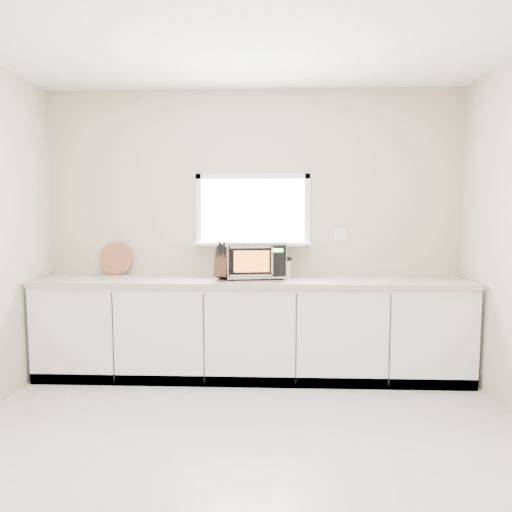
{
  "coord_description": "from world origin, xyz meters",
  "views": [
    {
      "loc": [
        0.21,
        -2.45,
        1.52
      ],
      "look_at": [
        0.05,
        1.55,
        1.15
      ],
      "focal_mm": 32.0,
      "sensor_mm": 36.0,
      "label": 1
    }
  ],
  "objects": [
    {
      "name": "ground",
      "position": [
        0.0,
        0.0,
        0.0
      ],
      "size": [
        4.0,
        4.0,
        0.0
      ],
      "primitive_type": "plane",
      "color": "beige",
      "rests_on": "ground"
    },
    {
      "name": "back_wall",
      "position": [
        0.0,
        2.0,
        1.36
      ],
      "size": [
        4.0,
        0.17,
        2.7
      ],
      "color": "beige",
      "rests_on": "ground"
    },
    {
      "name": "cabinets",
      "position": [
        0.0,
        1.7,
        0.44
      ],
      "size": [
        3.92,
        0.6,
        0.88
      ],
      "primitive_type": "cube",
      "color": "white",
      "rests_on": "ground"
    },
    {
      "name": "countertop",
      "position": [
        0.0,
        1.69,
        0.9
      ],
      "size": [
        3.92,
        0.64,
        0.04
      ],
      "primitive_type": "cube",
      "color": "#C3B1A1",
      "rests_on": "cabinets"
    },
    {
      "name": "microwave",
      "position": [
        0.03,
        1.77,
        1.1
      ],
      "size": [
        0.6,
        0.5,
        0.35
      ],
      "rotation": [
        0.0,
        0.0,
        0.18
      ],
      "color": "black",
      "rests_on": "countertop"
    },
    {
      "name": "knife_block",
      "position": [
        -0.25,
        1.63,
        1.07
      ],
      "size": [
        0.16,
        0.26,
        0.35
      ],
      "rotation": [
        0.0,
        0.0,
        -0.18
      ],
      "color": "#482719",
      "rests_on": "countertop"
    },
    {
      "name": "cutting_board",
      "position": [
        -1.34,
        1.94,
        1.08
      ],
      "size": [
        0.32,
        0.08,
        0.32
      ],
      "primitive_type": "cylinder",
      "rotation": [
        1.4,
        0.0,
        0.0
      ],
      "color": "#AA6B42",
      "rests_on": "countertop"
    },
    {
      "name": "coffee_grinder",
      "position": [
        0.32,
        1.82,
        1.02
      ],
      "size": [
        0.12,
        0.12,
        0.19
      ],
      "rotation": [
        0.0,
        0.0,
        0.1
      ],
      "color": "#B5B8BD",
      "rests_on": "countertop"
    }
  ]
}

